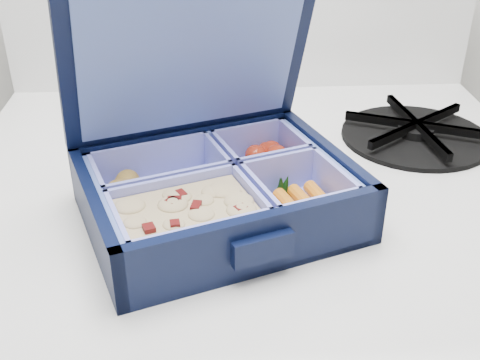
{
  "coord_description": "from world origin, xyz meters",
  "views": [
    {
      "loc": [
        0.41,
        1.11,
        1.26
      ],
      "look_at": [
        0.44,
        1.59,
        0.99
      ],
      "focal_mm": 45.0,
      "sensor_mm": 36.0,
      "label": 1
    }
  ],
  "objects": [
    {
      "name": "burner_grate_rear",
      "position": [
        0.33,
        1.9,
        0.96
      ],
      "size": [
        0.2,
        0.2,
        0.02
      ],
      "primitive_type": "cylinder",
      "rotation": [
        0.0,
        0.0,
        -0.39
      ],
      "color": "black",
      "rests_on": "stove"
    },
    {
      "name": "bento_box",
      "position": [
        0.42,
        1.58,
        0.98
      ],
      "size": [
        0.28,
        0.25,
        0.06
      ],
      "primitive_type": null,
      "rotation": [
        0.0,
        0.0,
        0.35
      ],
      "color": "black",
      "rests_on": "stove"
    },
    {
      "name": "burner_grate",
      "position": [
        0.65,
        1.74,
        0.96
      ],
      "size": [
        0.23,
        0.23,
        0.02
      ],
      "primitive_type": "cylinder",
      "rotation": [
        0.0,
        0.0,
        -0.41
      ],
      "color": "black",
      "rests_on": "stove"
    },
    {
      "name": "fork",
      "position": [
        0.43,
        1.72,
        0.95
      ],
      "size": [
        0.15,
        0.17,
        0.01
      ],
      "primitive_type": null,
      "rotation": [
        0.0,
        0.0,
        -0.73
      ],
      "color": "#9694A8",
      "rests_on": "stove"
    }
  ]
}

